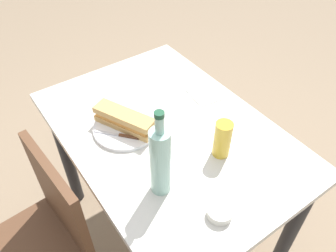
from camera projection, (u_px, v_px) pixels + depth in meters
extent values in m
plane|color=#8C755B|center=(168.00, 229.00, 1.85)|extent=(8.00, 8.00, 0.00)
cube|color=beige|center=(168.00, 132.00, 1.34)|extent=(1.07, 0.74, 0.03)
cylinder|color=#262628|center=(291.00, 230.00, 1.45)|extent=(0.06, 0.06, 0.73)
cylinder|color=#262628|center=(165.00, 111.00, 2.01)|extent=(0.06, 0.06, 0.73)
cylinder|color=#262628|center=(66.00, 156.00, 1.75)|extent=(0.06, 0.06, 0.73)
cube|color=brown|center=(59.00, 199.00, 1.21)|extent=(0.38, 0.06, 0.40)
cylinder|color=brown|center=(61.00, 228.00, 1.61)|extent=(0.04, 0.04, 0.44)
cylinder|color=white|center=(125.00, 128.00, 1.32)|extent=(0.25, 0.25, 0.01)
cube|color=tan|center=(125.00, 124.00, 1.31)|extent=(0.25, 0.17, 0.02)
cube|color=#CC8438|center=(124.00, 120.00, 1.29)|extent=(0.23, 0.15, 0.02)
cube|color=tan|center=(124.00, 116.00, 1.28)|extent=(0.25, 0.17, 0.02)
cube|color=silver|center=(107.00, 133.00, 1.29)|extent=(0.08, 0.07, 0.00)
cube|color=#59331E|center=(129.00, 137.00, 1.27)|extent=(0.07, 0.06, 0.01)
cylinder|color=#99C6B7|center=(160.00, 163.00, 1.03)|extent=(0.07, 0.07, 0.26)
cylinder|color=#99C6B7|center=(159.00, 125.00, 0.92)|extent=(0.03, 0.03, 0.06)
cylinder|color=#19472D|center=(159.00, 115.00, 0.90)|extent=(0.03, 0.03, 0.02)
cylinder|color=gold|center=(222.00, 139.00, 1.19)|extent=(0.06, 0.06, 0.15)
cylinder|color=silver|center=(220.00, 212.00, 1.04)|extent=(0.08, 0.08, 0.03)
cube|color=white|center=(206.00, 93.00, 1.49)|extent=(0.16, 0.16, 0.00)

